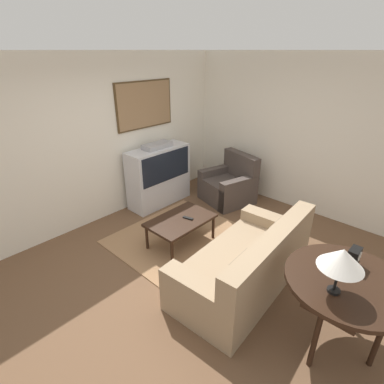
# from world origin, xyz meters

# --- Properties ---
(ground_plane) EXTENTS (12.00, 12.00, 0.00)m
(ground_plane) POSITION_xyz_m (0.00, 0.00, 0.00)
(ground_plane) COLOR brown
(wall_back) EXTENTS (12.00, 0.10, 2.70)m
(wall_back) POSITION_xyz_m (0.02, 2.13, 1.36)
(wall_back) COLOR silver
(wall_back) RESTS_ON ground_plane
(wall_right) EXTENTS (0.06, 12.00, 2.70)m
(wall_right) POSITION_xyz_m (2.63, 0.00, 1.35)
(wall_right) COLOR silver
(wall_right) RESTS_ON ground_plane
(area_rug) EXTENTS (1.92, 1.79, 0.01)m
(area_rug) POSITION_xyz_m (0.36, 0.60, 0.01)
(area_rug) COLOR #99704C
(area_rug) RESTS_ON ground_plane
(tv) EXTENTS (1.22, 0.46, 1.19)m
(tv) POSITION_xyz_m (0.97, 1.80, 0.56)
(tv) COLOR silver
(tv) RESTS_ON ground_plane
(couch) EXTENTS (2.00, 1.08, 0.88)m
(couch) POSITION_xyz_m (0.19, -0.70, 0.30)
(couch) COLOR #9E8466
(couch) RESTS_ON ground_plane
(armchair) EXTENTS (1.02, 1.05, 0.92)m
(armchair) POSITION_xyz_m (1.95, 0.88, 0.30)
(armchair) COLOR #473D38
(armchair) RESTS_ON ground_plane
(coffee_table) EXTENTS (0.98, 0.63, 0.44)m
(coffee_table) POSITION_xyz_m (0.27, 0.52, 0.39)
(coffee_table) COLOR black
(coffee_table) RESTS_ON ground_plane
(console_table) EXTENTS (1.12, 1.12, 0.82)m
(console_table) POSITION_xyz_m (0.09, -1.82, 0.75)
(console_table) COLOR black
(console_table) RESTS_ON ground_plane
(table_lamp) EXTENTS (0.37, 0.37, 0.44)m
(table_lamp) POSITION_xyz_m (-0.15, -1.77, 1.16)
(table_lamp) COLOR black
(table_lamp) RESTS_ON console_table
(mantel_clock) EXTENTS (0.16, 0.10, 0.19)m
(mantel_clock) POSITION_xyz_m (0.32, -1.77, 0.91)
(mantel_clock) COLOR black
(mantel_clock) RESTS_ON console_table
(remote) EXTENTS (0.08, 0.17, 0.02)m
(remote) POSITION_xyz_m (0.35, 0.45, 0.45)
(remote) COLOR black
(remote) RESTS_ON coffee_table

